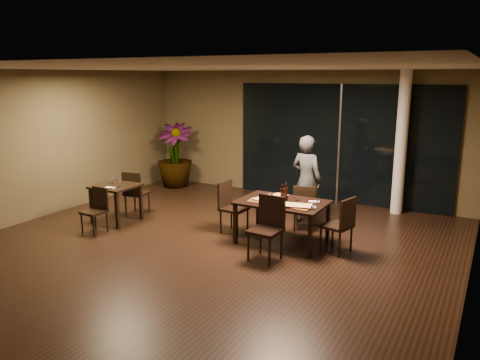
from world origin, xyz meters
name	(u,v)px	position (x,y,z in m)	size (l,w,h in m)	color
ground	(209,247)	(0.00, 0.00, 0.00)	(8.00, 8.00, 0.00)	black
wall_back	(300,134)	(0.00, 4.05, 1.50)	(8.00, 0.10, 3.00)	#4E4329
wall_left	(44,144)	(-4.05, 0.00, 1.50)	(0.10, 8.00, 3.00)	#4E4329
ceiling	(207,67)	(0.00, 0.00, 3.02)	(8.00, 8.00, 0.04)	silver
window_panel	(340,144)	(1.00, 3.96, 1.35)	(5.00, 0.06, 2.70)	black
column	(401,144)	(2.40, 3.65, 1.50)	(0.24, 0.24, 3.00)	white
main_table	(282,205)	(1.00, 0.80, 0.68)	(1.50, 1.00, 0.75)	black
side_table	(116,191)	(-2.40, 0.30, 0.62)	(0.80, 0.80, 0.75)	black
chair_main_far	(305,205)	(1.11, 1.60, 0.50)	(0.50, 0.50, 0.89)	black
chair_main_near	(268,224)	(1.10, 0.03, 0.57)	(0.50, 0.50, 1.02)	black
chair_main_left	(230,204)	(-0.09, 0.87, 0.54)	(0.47, 0.47, 0.96)	black
chair_main_right	(341,222)	(2.05, 0.81, 0.53)	(0.54, 0.54, 0.95)	black
chair_side_far	(135,191)	(-2.39, 0.84, 0.52)	(0.50, 0.50, 0.93)	black
chair_side_near	(97,207)	(-2.27, -0.35, 0.47)	(0.41, 0.41, 0.84)	black
diner	(306,180)	(0.96, 2.02, 0.88)	(0.60, 0.40, 1.76)	#2E3033
potted_plant	(175,155)	(-3.22, 3.35, 0.83)	(0.91, 0.91, 1.67)	#24501A
pizza_board_left	(265,201)	(0.76, 0.63, 0.76)	(0.59, 0.30, 0.01)	#482E17
pizza_board_right	(294,206)	(1.32, 0.58, 0.76)	(0.59, 0.30, 0.01)	#402514
oblong_pizza_left	(265,201)	(0.76, 0.63, 0.77)	(0.45, 0.21, 0.02)	maroon
oblong_pizza_right	(294,205)	(1.32, 0.58, 0.77)	(0.54, 0.25, 0.02)	#6C0C09
round_pizza	(281,195)	(0.81, 1.14, 0.76)	(0.27, 0.27, 0.01)	#C03715
bottle_a	(282,192)	(0.96, 0.86, 0.89)	(0.06, 0.06, 0.28)	black
bottle_b	(285,193)	(1.05, 0.81, 0.90)	(0.07, 0.07, 0.31)	black
bottle_c	(286,192)	(1.03, 0.88, 0.91)	(0.07, 0.07, 0.32)	black
tumbler_left	(271,196)	(0.75, 0.86, 0.80)	(0.08, 0.08, 0.10)	white
tumbler_right	(297,198)	(1.21, 0.97, 0.79)	(0.07, 0.07, 0.08)	white
napkin_near	(310,207)	(1.57, 0.66, 0.76)	(0.18, 0.10, 0.01)	white
napkin_far	(314,202)	(1.50, 1.02, 0.76)	(0.18, 0.10, 0.01)	white
wine_glass_a	(112,180)	(-2.55, 0.37, 0.83)	(0.07, 0.07, 0.16)	white
wine_glass_b	(119,182)	(-2.24, 0.24, 0.84)	(0.08, 0.08, 0.18)	white
side_napkin	(110,188)	(-2.32, 0.06, 0.76)	(0.18, 0.11, 0.01)	white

